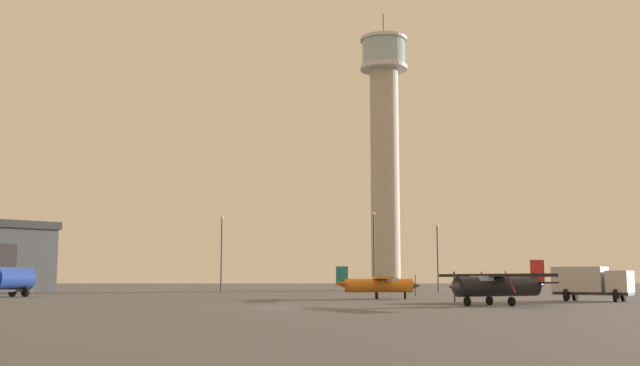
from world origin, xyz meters
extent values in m
plane|color=#545456|center=(0.00, 0.00, 0.00)|extent=(400.00, 400.00, 0.00)
cylinder|color=#B2AD9E|center=(11.91, 64.85, 17.08)|extent=(4.42, 4.42, 34.17)
cylinder|color=silver|center=(11.91, 64.85, 34.47)|extent=(7.34, 7.34, 0.60)
cylinder|color=#99B7C6|center=(11.91, 64.85, 36.79)|extent=(6.76, 6.76, 4.06)
cylinder|color=silver|center=(11.91, 64.85, 39.07)|extent=(7.34, 7.34, 0.50)
cylinder|color=#38383D|center=(11.91, 64.85, 41.32)|extent=(0.16, 0.16, 4.00)
cylinder|color=orange|center=(6.73, 18.58, 1.18)|extent=(6.09, 1.43, 1.20)
cone|color=#38383D|center=(9.99, 18.46, 1.18)|extent=(0.90, 0.87, 0.84)
cube|color=#38383D|center=(9.99, 18.46, 1.18)|extent=(0.06, 0.10, 1.84)
cube|color=orange|center=(7.02, 18.57, 1.88)|extent=(1.83, 9.75, 0.19)
cylinder|color=teal|center=(6.96, 17.02, 1.48)|extent=(0.11, 0.96, 1.32)
cylinder|color=teal|center=(7.08, 20.12, 1.48)|extent=(0.11, 0.96, 1.32)
cube|color=#99B7C6|center=(7.90, 18.54, 1.51)|extent=(1.10, 1.00, 0.68)
cone|color=orange|center=(3.48, 18.71, 1.28)|extent=(1.39, 0.95, 0.90)
cube|color=teal|center=(3.48, 18.71, 2.06)|extent=(1.07, 0.16, 1.65)
cube|color=orange|center=(3.48, 18.71, 1.43)|extent=(0.98, 2.94, 0.10)
cylinder|color=black|center=(9.06, 18.49, 0.29)|extent=(0.18, 0.59, 0.58)
cylinder|color=black|center=(6.50, 17.52, 0.29)|extent=(0.18, 0.59, 0.58)
cylinder|color=black|center=(6.58, 19.65, 0.29)|extent=(0.18, 0.59, 0.58)
cylinder|color=black|center=(13.31, 2.28, 1.28)|extent=(6.46, 3.95, 1.30)
cone|color=#38383D|center=(10.12, 0.79, 1.28)|extent=(1.24, 1.22, 0.91)
cube|color=#38383D|center=(10.12, 0.79, 1.28)|extent=(0.10, 0.12, 1.99)
cube|color=black|center=(13.02, 2.15, 2.03)|extent=(5.87, 10.14, 0.21)
cylinder|color=red|center=(12.31, 3.67, 1.60)|extent=(0.51, 0.97, 1.42)
cylinder|color=red|center=(13.73, 0.63, 1.60)|extent=(0.51, 0.97, 1.42)
cube|color=#99B7C6|center=(12.17, 1.75, 1.63)|extent=(1.48, 1.43, 0.73)
cone|color=black|center=(16.49, 3.78, 1.38)|extent=(1.74, 1.50, 0.97)
cube|color=red|center=(16.49, 3.78, 2.22)|extent=(1.10, 0.60, 1.78)
cube|color=black|center=(16.49, 3.78, 1.54)|extent=(2.19, 3.24, 0.10)
cylinder|color=black|center=(11.03, 1.22, 0.31)|extent=(0.42, 0.64, 0.63)
cylinder|color=black|center=(13.01, 3.41, 0.31)|extent=(0.42, 0.64, 0.63)
cylinder|color=black|center=(13.98, 1.33, 0.31)|extent=(0.42, 0.64, 0.63)
cube|color=#38383D|center=(-29.23, 25.14, 0.62)|extent=(4.64, 5.69, 0.24)
cylinder|color=#2847A8|center=(-28.71, 25.92, 1.83)|extent=(3.89, 4.32, 2.18)
cylinder|color=black|center=(-27.44, 25.97, 0.50)|extent=(0.98, 0.78, 1.00)
cylinder|color=black|center=(-29.16, 27.12, 0.50)|extent=(0.98, 0.78, 1.00)
cube|color=#38383D|center=(23.37, 12.00, 0.62)|extent=(5.92, 5.09, 0.24)
cube|color=#B7BABF|center=(25.08, 10.75, 1.58)|extent=(2.81, 2.99, 1.68)
cube|color=#99B7C6|center=(25.69, 10.30, 1.92)|extent=(1.32, 1.76, 0.84)
cube|color=#B7BABF|center=(22.59, 12.58, 1.75)|extent=(4.65, 4.34, 2.01)
cylinder|color=black|center=(25.70, 11.69, 0.50)|extent=(0.81, 0.97, 1.00)
cylinder|color=black|center=(24.36, 9.88, 0.50)|extent=(0.81, 0.97, 1.00)
cylinder|color=black|center=(22.62, 13.95, 0.50)|extent=(0.81, 0.97, 1.00)
cylinder|color=black|center=(21.29, 12.14, 0.50)|extent=(0.81, 0.97, 1.00)
cylinder|color=#38383D|center=(16.97, 48.03, 4.15)|extent=(0.18, 0.18, 8.30)
sphere|color=#F9E5B2|center=(16.97, 48.03, 8.52)|extent=(0.44, 0.44, 0.44)
cylinder|color=#38383D|center=(-11.17, 49.82, 4.74)|extent=(0.18, 0.18, 9.49)
sphere|color=#F9E5B2|center=(-11.17, 49.82, 9.71)|extent=(0.44, 0.44, 0.44)
cylinder|color=#38383D|center=(8.71, 47.51, 4.94)|extent=(0.18, 0.18, 9.88)
sphere|color=#F9E5B2|center=(8.71, 47.51, 10.10)|extent=(0.44, 0.44, 0.44)
camera|label=1|loc=(0.94, -47.84, 1.87)|focal=41.60mm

